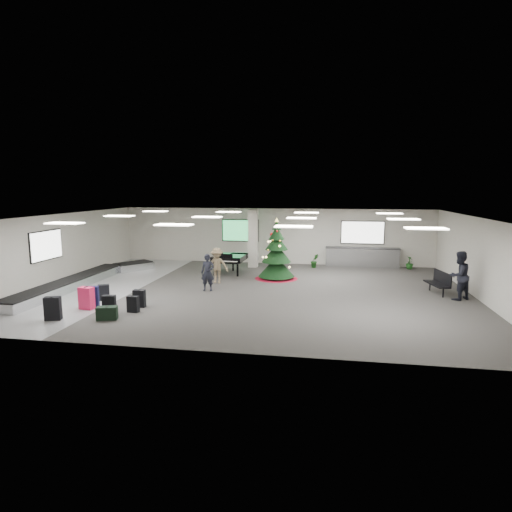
% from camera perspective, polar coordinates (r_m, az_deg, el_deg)
% --- Properties ---
extents(ground, '(18.00, 18.00, 0.00)m').
position_cam_1_polar(ground, '(18.37, -0.32, -4.67)').
color(ground, '#373532').
rests_on(ground, ground).
extents(room_envelope, '(18.02, 14.02, 3.21)m').
position_cam_1_polar(room_envelope, '(18.69, -1.13, 2.83)').
color(room_envelope, '#BBB6AB').
rests_on(room_envelope, ground).
extents(baggage_carousel, '(2.28, 9.71, 0.43)m').
position_cam_1_polar(baggage_carousel, '(21.03, -21.94, -2.98)').
color(baggage_carousel, silver).
rests_on(baggage_carousel, ground).
extents(service_counter, '(4.05, 0.65, 1.08)m').
position_cam_1_polar(service_counter, '(24.61, 13.95, -0.14)').
color(service_counter, silver).
rests_on(service_counter, ground).
extents(suitcase_0, '(0.57, 0.42, 0.81)m').
position_cam_1_polar(suitcase_0, '(15.81, -25.46, -6.34)').
color(suitcase_0, black).
rests_on(suitcase_0, ground).
extents(suitcase_1, '(0.47, 0.31, 0.70)m').
position_cam_1_polar(suitcase_1, '(15.78, -18.98, -6.18)').
color(suitcase_1, black).
rests_on(suitcase_1, ground).
extents(pink_suitcase, '(0.56, 0.37, 0.84)m').
position_cam_1_polar(pink_suitcase, '(16.71, -21.66, -5.25)').
color(pink_suitcase, '#FF215A').
rests_on(pink_suitcase, ground).
extents(suitcase_3, '(0.44, 0.26, 0.67)m').
position_cam_1_polar(suitcase_3, '(16.42, -15.29, -5.48)').
color(suitcase_3, black).
rests_on(suitcase_3, ground).
extents(navy_suitcase, '(0.59, 0.45, 0.82)m').
position_cam_1_polar(navy_suitcase, '(16.84, -21.11, -5.15)').
color(navy_suitcase, black).
rests_on(navy_suitcase, ground).
extents(green_duffel, '(0.73, 0.49, 0.46)m').
position_cam_1_polar(green_duffel, '(15.23, -19.25, -7.20)').
color(green_duffel, black).
rests_on(green_duffel, ground).
extents(suitcase_7, '(0.42, 0.25, 0.60)m').
position_cam_1_polar(suitcase_7, '(15.82, -16.07, -6.18)').
color(suitcase_7, black).
rests_on(suitcase_7, ground).
extents(suitcase_8, '(0.49, 0.41, 0.65)m').
position_cam_1_polar(suitcase_8, '(17.78, -19.63, -4.61)').
color(suitcase_8, black).
rests_on(suitcase_8, ground).
extents(christmas_tree, '(2.08, 2.08, 2.97)m').
position_cam_1_polar(christmas_tree, '(20.68, 2.74, -0.26)').
color(christmas_tree, maroon).
rests_on(christmas_tree, ground).
extents(grand_piano, '(1.60, 2.01, 1.12)m').
position_cam_1_polar(grand_piano, '(21.97, -3.59, -0.30)').
color(grand_piano, black).
rests_on(grand_piano, ground).
extents(bench, '(0.81, 1.56, 0.94)m').
position_cam_1_polar(bench, '(19.28, 23.26, -3.13)').
color(bench, black).
rests_on(bench, ground).
extents(traveler_a, '(0.59, 0.39, 1.59)m').
position_cam_1_polar(traveler_a, '(18.35, -6.47, -2.20)').
color(traveler_a, black).
rests_on(traveler_a, ground).
extents(traveler_b, '(1.11, 0.70, 1.64)m').
position_cam_1_polar(traveler_b, '(19.81, -5.23, -1.28)').
color(traveler_b, '#7C684C').
rests_on(traveler_b, ground).
extents(traveler_bench, '(1.19, 1.14, 1.94)m').
position_cam_1_polar(traveler_bench, '(18.51, 25.45, -2.38)').
color(traveler_bench, black).
rests_on(traveler_bench, ground).
extents(potted_plant_left, '(0.52, 0.48, 0.78)m').
position_cam_1_polar(potted_plant_left, '(23.85, 7.82, -0.63)').
color(potted_plant_left, '#163A12').
rests_on(potted_plant_left, ground).
extents(potted_plant_right, '(0.49, 0.49, 0.72)m').
position_cam_1_polar(potted_plant_right, '(24.64, 19.80, -0.84)').
color(potted_plant_right, '#163A12').
rests_on(potted_plant_right, ground).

